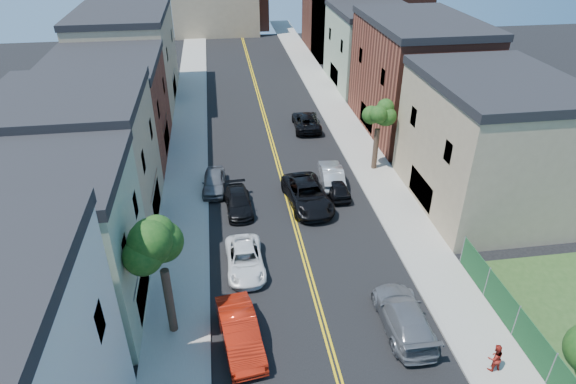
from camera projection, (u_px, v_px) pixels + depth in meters
name	position (u px, v px, depth m)	size (l,w,h in m)	color
sidewalk_left	(188.00, 132.00, 47.86)	(3.20, 100.00, 0.15)	gray
sidewalk_right	(345.00, 123.00, 49.86)	(3.20, 100.00, 0.15)	gray
curb_left	(206.00, 131.00, 48.08)	(0.30, 100.00, 0.15)	gray
curb_right	(328.00, 124.00, 49.64)	(0.30, 100.00, 0.15)	gray
bldg_left_palegrn	(43.00, 254.00, 24.56)	(9.00, 8.00, 8.50)	gray
bldg_left_tan_near	(80.00, 167.00, 32.08)	(9.00, 10.00, 9.00)	#998466
bldg_left_brick	(109.00, 113.00, 41.68)	(9.00, 12.00, 8.00)	brown
bldg_left_tan_far	(129.00, 59.00, 53.19)	(9.00, 16.00, 9.50)	#998466
bldg_right_tan	(487.00, 147.00, 34.77)	(9.00, 12.00, 9.00)	#998466
bldg_right_brick	(415.00, 79.00, 46.41)	(9.00, 14.00, 10.00)	brown
bldg_right_palegrn	(372.00, 49.00, 58.69)	(9.00, 12.00, 8.50)	gray
church	(358.00, 1.00, 70.25)	(16.20, 14.20, 22.60)	#4C2319
fence_right	(533.00, 344.00, 23.62)	(0.04, 15.00, 1.90)	#143F1E
tree_left_mid	(158.00, 229.00, 22.45)	(5.20, 5.20, 9.29)	#35221A
tree_right_far	(380.00, 105.00, 38.46)	(4.40, 4.40, 8.03)	#35221A
red_sedan	(240.00, 332.00, 24.62)	(1.78, 5.12, 1.69)	red
white_pickup	(245.00, 260.00, 29.86)	(2.24, 4.86, 1.35)	white
grey_car_left	(214.00, 182.00, 38.06)	(1.72, 4.28, 1.46)	#56585E
black_car_left	(238.00, 202.00, 35.63)	(1.85, 4.56, 1.32)	black
grey_car_right	(404.00, 316.00, 25.60)	(2.27, 5.59, 1.62)	slate
black_car_right	(337.00, 187.00, 37.48)	(1.57, 3.89, 1.33)	black
silver_car_right	(331.00, 174.00, 38.96)	(1.67, 4.78, 1.57)	#989A9F
dark_car_right_far	(306.00, 121.00, 48.49)	(2.50, 5.42, 1.51)	black
black_suv_lane	(308.00, 195.00, 36.12)	(2.85, 6.19, 1.72)	black
pedestrian_right	(495.00, 358.00, 23.13)	(0.76, 0.59, 1.57)	maroon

